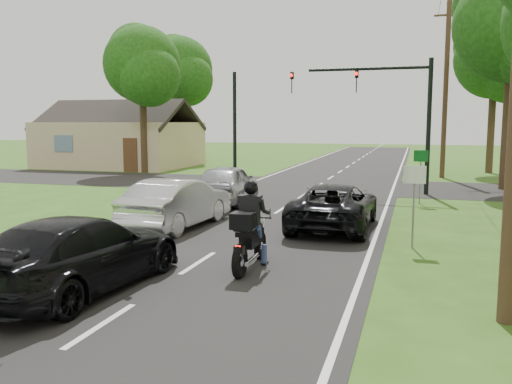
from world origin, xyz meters
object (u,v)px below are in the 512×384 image
Objects in this scene: silver_sedan at (178,203)px; sign_green at (421,164)px; motorcycle_rider at (250,234)px; sign_white at (414,186)px; dark_suv at (334,206)px; traffic_signal at (386,101)px; utility_pole_far at (446,89)px; dark_car_behind at (80,253)px; silver_suv at (227,184)px.

silver_sedan is 2.16× the size of sign_green.
motorcycle_rider is at bearing 135.82° from silver_sedan.
motorcycle_rider is at bearing -108.08° from sign_green.
dark_suv is at bearing 138.36° from sign_white.
silver_sedan is at bearing -134.66° from sign_green.
silver_sedan is 12.13m from traffic_signal.
silver_sedan is at bearing 131.45° from motorcycle_rider.
dark_suv is at bearing -102.69° from utility_pole_far.
dark_car_behind is at bearing 101.37° from silver_sedan.
dark_car_behind is at bearing -107.22° from utility_pole_far.
sign_green is (7.33, 2.13, 0.80)m from silver_suv.
motorcycle_rider is 0.23× the size of utility_pole_far.
dark_car_behind is (-2.67, -2.38, -0.05)m from motorcycle_rider.
silver_sedan is at bearing -118.55° from traffic_signal.
silver_suv is 8.42m from traffic_signal.
traffic_signal is (2.06, 14.12, 3.35)m from motorcycle_rider.
silver_sedan is at bearing 15.92° from dark_suv.
dark_car_behind is 26.02m from utility_pole_far.
sign_green is (0.20, 8.00, 0.00)m from sign_white.
silver_suv reaches higher than dark_suv.
dark_suv is (1.11, 5.16, -0.09)m from motorcycle_rider.
dark_car_behind is 0.78× the size of traffic_signal.
utility_pole_far is (3.82, 16.96, 4.39)m from dark_suv.
motorcycle_rider is 5.28m from dark_suv.
motorcycle_rider is 4.69m from sign_white.
dark_car_behind is at bearing -115.02° from sign_green.
silver_suv is 2.16× the size of sign_green.
motorcycle_rider is 11.70m from sign_green.
silver_sedan is at bearing 87.84° from silver_suv.
utility_pole_far reaches higher than motorcycle_rider.
silver_sedan reaches higher than dark_car_behind.
silver_suv reaches higher than dark_car_behind.
sign_white is at bearing -82.95° from traffic_signal.
dark_suv is 17.93m from utility_pole_far.
utility_pole_far is at bearing -102.99° from dark_car_behind.
dark_car_behind is 8.24m from sign_white.
silver_sedan is 1.00× the size of silver_suv.
sign_green is (1.56, -3.02, -2.54)m from traffic_signal.
utility_pole_far is (2.86, 8.00, 0.95)m from traffic_signal.
utility_pole_far is (8.43, 18.23, 4.32)m from silver_sedan.
motorcycle_rider is 14.65m from traffic_signal.
motorcycle_rider reaches higher than silver_suv.
sign_green reaches higher than silver_suv.
sign_white is at bearing -133.80° from dark_car_behind.
sign_green is (3.62, 11.10, 0.81)m from motorcycle_rider.
silver_sedan is at bearing -114.81° from utility_pole_far.
silver_sedan is 0.46× the size of utility_pole_far.
traffic_signal is at bearing -101.77° from dark_car_behind.
silver_sedan reaches higher than dark_suv.
dark_car_behind is (1.04, -11.35, -0.06)m from silver_suv.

